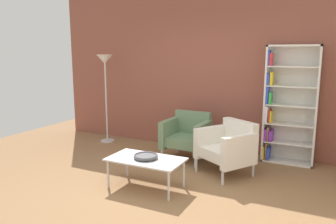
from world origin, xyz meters
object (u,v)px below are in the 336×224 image
object	(u,v)px
bookshelf_tall	(286,106)
armchair_by_bookshelf	(228,146)
coffee_table_low	(146,161)
armchair_near_window	(188,135)
decorative_bowl	(146,156)
floor_lamp_torchiere	(105,70)

from	to	relation	value
bookshelf_tall	armchair_by_bookshelf	size ratio (longest dim) A/B	2.02
coffee_table_low	armchair_near_window	xyz separation A→B (m)	(0.02, 1.37, 0.05)
coffee_table_low	bookshelf_tall	bearing A→B (deg)	51.74
armchair_by_bookshelf	armchair_near_window	distance (m)	0.89
decorative_bowl	floor_lamp_torchiere	bearing A→B (deg)	138.41
decorative_bowl	floor_lamp_torchiere	distance (m)	2.68
bookshelf_tall	armchair_near_window	distance (m)	1.67
coffee_table_low	decorative_bowl	world-z (taller)	decorative_bowl
coffee_table_low	armchair_by_bookshelf	xyz separation A→B (m)	(0.83, 0.99, 0.05)
armchair_by_bookshelf	floor_lamp_torchiere	size ratio (longest dim) A/B	0.54
bookshelf_tall	coffee_table_low	world-z (taller)	bookshelf_tall
decorative_bowl	floor_lamp_torchiere	size ratio (longest dim) A/B	0.18
floor_lamp_torchiere	coffee_table_low	bearing A→B (deg)	-41.59
armchair_by_bookshelf	armchair_near_window	bearing A→B (deg)	-172.80
bookshelf_tall	decorative_bowl	size ratio (longest dim) A/B	5.94
decorative_bowl	armchair_by_bookshelf	size ratio (longest dim) A/B	0.34
armchair_by_bookshelf	bookshelf_tall	bearing A→B (deg)	86.04
decorative_bowl	floor_lamp_torchiere	world-z (taller)	floor_lamp_torchiere
decorative_bowl	coffee_table_low	bearing A→B (deg)	-45.00
bookshelf_tall	armchair_by_bookshelf	bearing A→B (deg)	-126.16
decorative_bowl	armchair_near_window	distance (m)	1.37
bookshelf_tall	coffee_table_low	xyz separation A→B (m)	(-1.51, -1.92, -0.56)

